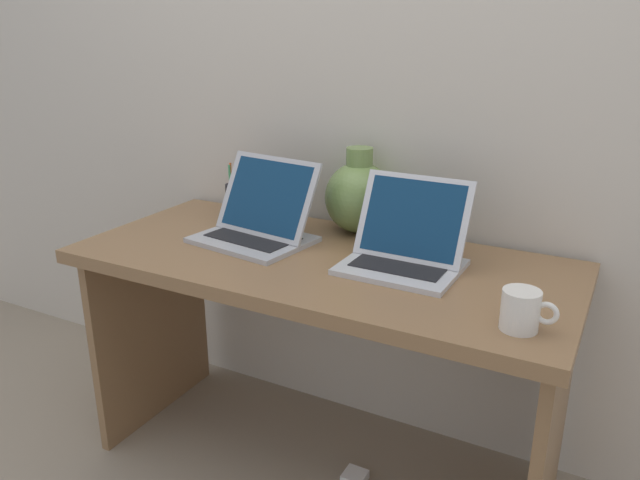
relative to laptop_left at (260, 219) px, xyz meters
name	(u,v)px	position (x,y,z in m)	size (l,w,h in m)	color
ground_plane	(320,465)	(0.23, -0.05, -0.79)	(6.00, 6.00, 0.00)	gray
back_wall	(375,76)	(0.23, 0.31, 0.41)	(4.40, 0.04, 2.40)	beige
desk	(320,307)	(0.23, -0.05, -0.22)	(1.43, 0.64, 0.72)	olive
laptop_left	(260,219)	(0.00, 0.00, 0.00)	(0.37, 0.31, 0.24)	#B2B2B7
laptop_right	(406,244)	(0.48, 0.00, 0.00)	(0.31, 0.26, 0.24)	silver
green_vase	(359,196)	(0.23, 0.21, 0.05)	(0.21, 0.21, 0.27)	#75934C
coffee_mug	(521,310)	(0.83, -0.24, -0.02)	(0.12, 0.08, 0.09)	white
pen_cup	(234,198)	(-0.23, 0.18, -0.01)	(0.06, 0.06, 0.18)	black
power_brick	(355,477)	(0.37, -0.06, -0.77)	(0.07, 0.07, 0.03)	white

